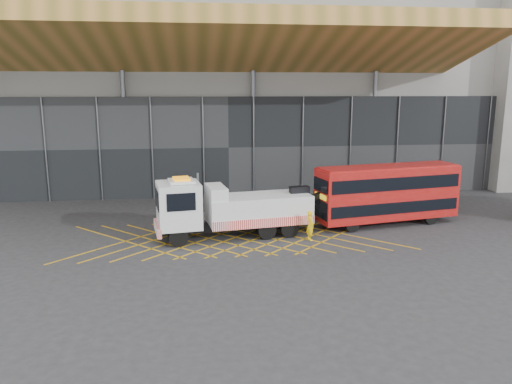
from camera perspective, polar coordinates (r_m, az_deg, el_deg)
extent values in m
plane|color=#27272A|center=(29.65, -5.43, -5.28)|extent=(120.00, 120.00, 0.00)
cube|color=#C38E12|center=(29.93, -14.70, -5.46)|extent=(7.16, 7.16, 0.01)
cube|color=#C38E12|center=(29.93, -14.70, -5.46)|extent=(7.16, 7.16, 0.01)
cube|color=#C38E12|center=(29.75, -11.63, -5.41)|extent=(7.16, 7.16, 0.01)
cube|color=#C38E12|center=(29.75, -11.63, -5.41)|extent=(7.16, 7.16, 0.01)
cube|color=#C38E12|center=(29.66, -8.54, -5.35)|extent=(7.16, 7.16, 0.01)
cube|color=#C38E12|center=(29.66, -8.54, -5.35)|extent=(7.16, 7.16, 0.01)
cube|color=#C38E12|center=(29.65, -5.43, -5.27)|extent=(7.16, 7.16, 0.01)
cube|color=#C38E12|center=(29.65, -5.43, -5.27)|extent=(7.16, 7.16, 0.01)
cube|color=#C38E12|center=(29.73, -2.34, -5.18)|extent=(7.16, 7.16, 0.01)
cube|color=#C38E12|center=(29.73, -2.34, -5.18)|extent=(7.16, 7.16, 0.01)
cube|color=#C38E12|center=(29.89, 0.73, -5.08)|extent=(7.16, 7.16, 0.01)
cube|color=#C38E12|center=(29.89, 0.73, -5.08)|extent=(7.16, 7.16, 0.01)
cube|color=#C38E12|center=(30.14, 3.76, -4.96)|extent=(7.16, 7.16, 0.01)
cube|color=#C38E12|center=(30.14, 3.76, -4.96)|extent=(7.16, 7.16, 0.01)
cube|color=#C38E12|center=(30.47, 6.73, -4.83)|extent=(7.16, 7.16, 0.01)
cube|color=#C38E12|center=(30.47, 6.73, -4.83)|extent=(7.16, 7.16, 0.01)
cube|color=#C38E12|center=(30.88, 9.62, -4.69)|extent=(7.16, 7.16, 0.01)
cube|color=#C38E12|center=(30.88, 9.62, -4.69)|extent=(7.16, 7.16, 0.01)
cube|color=gray|center=(47.40, -3.87, 12.20)|extent=(55.00, 14.00, 18.00)
cube|color=black|center=(40.39, -3.19, 5.16)|extent=(55.00, 0.80, 8.00)
cube|color=olive|center=(36.44, -6.19, 16.19)|extent=(40.00, 11.93, 4.07)
cylinder|color=#595B60|center=(40.36, -14.66, 6.21)|extent=(0.36, 0.36, 10.00)
cylinder|color=#595B60|center=(40.27, -0.33, 6.58)|extent=(0.36, 0.36, 10.00)
cylinder|color=#595B60|center=(42.61, 13.24, 6.56)|extent=(0.36, 0.36, 10.00)
cube|color=black|center=(29.76, -2.27, -3.78)|extent=(9.46, 2.39, 0.35)
cube|color=white|center=(28.84, -8.82, -1.48)|extent=(2.72, 2.81, 2.58)
cube|color=black|center=(28.63, -11.26, -0.75)|extent=(0.38, 2.16, 1.09)
cube|color=red|center=(29.05, -11.18, -4.09)|extent=(0.63, 2.59, 0.55)
cube|color=orange|center=(28.55, -8.53, 1.51)|extent=(1.06, 1.31, 0.12)
cube|color=white|center=(29.86, 0.31, -1.85)|extent=(6.45, 3.37, 1.59)
cube|color=red|center=(28.83, 1.00, -3.58)|extent=(6.09, 0.98, 0.55)
cube|color=white|center=(29.02, -4.59, 0.02)|extent=(1.34, 2.50, 0.69)
cube|color=black|center=(30.44, 4.98, 0.19)|extent=(1.25, 0.67, 0.50)
cube|color=black|center=(30.90, 6.69, -0.61)|extent=(2.20, 0.67, 1.07)
cylinder|color=black|center=(28.23, -8.87, -5.11)|extent=(1.13, 0.51, 1.09)
cylinder|color=black|center=(30.22, -9.34, -3.98)|extent=(1.13, 0.51, 1.09)
cylinder|color=black|center=(29.65, 3.82, -4.16)|extent=(1.13, 0.51, 1.09)
cylinder|color=black|center=(31.55, 2.56, -3.16)|extent=(1.13, 0.51, 1.09)
cylinder|color=#595B60|center=(29.85, -6.63, 0.11)|extent=(0.14, 0.14, 2.18)
cube|color=#9E0F0C|center=(33.11, 14.80, -0.05)|extent=(9.65, 3.93, 3.32)
cube|color=black|center=(33.28, 14.73, -1.36)|extent=(9.29, 3.92, 0.73)
cube|color=black|center=(32.97, 14.87, 1.25)|extent=(9.29, 3.92, 0.81)
cube|color=black|center=(31.01, 7.35, -1.94)|extent=(0.42, 1.90, 1.11)
cube|color=black|center=(30.69, 7.43, 0.78)|extent=(0.42, 1.90, 0.81)
cube|color=yellow|center=(30.82, 7.38, -0.47)|extent=(0.35, 1.51, 0.30)
cube|color=#9E0F0C|center=(32.82, 14.96, 2.83)|extent=(9.43, 3.73, 0.10)
cylinder|color=black|center=(31.21, 10.93, -3.72)|extent=(0.92, 0.42, 0.89)
cylinder|color=black|center=(32.80, 9.35, -2.90)|extent=(0.92, 0.42, 0.89)
cylinder|color=black|center=(34.29, 19.36, -2.78)|extent=(0.92, 0.42, 0.89)
cylinder|color=black|center=(35.74, 17.55, -2.07)|extent=(0.92, 0.42, 0.89)
imported|color=yellow|center=(29.13, 6.22, -3.82)|extent=(0.53, 0.71, 1.75)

